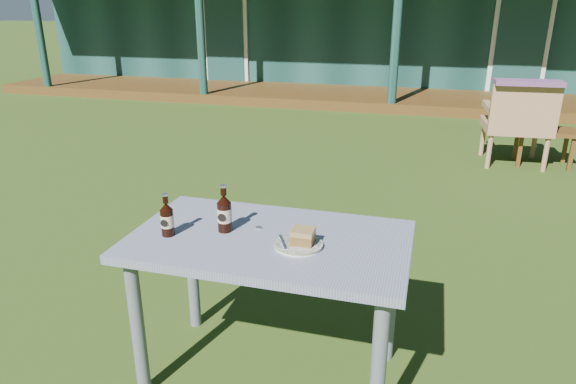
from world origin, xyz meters
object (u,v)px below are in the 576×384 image
(cafe_table, at_px, (269,258))
(cola_bottle_near, at_px, (224,213))
(armchair_left, at_px, (519,120))
(cake_slice, at_px, (303,236))
(cola_bottle_far, at_px, (167,219))
(plate, at_px, (299,244))
(side_table, at_px, (545,135))

(cafe_table, relative_size, cola_bottle_near, 5.58)
(cafe_table, distance_m, armchair_left, 4.20)
(cake_slice, distance_m, cola_bottle_far, 0.59)
(plate, relative_size, cake_slice, 2.22)
(cafe_table, height_order, cola_bottle_far, cola_bottle_far)
(cafe_table, xyz_separation_m, armchair_left, (1.52, 3.91, -0.12))
(cafe_table, relative_size, cola_bottle_far, 6.25)
(cake_slice, bearing_deg, side_table, 67.62)
(cafe_table, bearing_deg, armchair_left, 68.71)
(plate, bearing_deg, armchair_left, 70.82)
(armchair_left, bearing_deg, cafe_table, -111.29)
(cafe_table, height_order, cake_slice, cake_slice)
(cola_bottle_far, distance_m, side_table, 4.70)
(plate, height_order, cake_slice, cake_slice)
(cola_bottle_near, bearing_deg, cola_bottle_far, -153.74)
(cola_bottle_near, bearing_deg, cafe_table, -2.33)
(cake_slice, bearing_deg, cola_bottle_far, -174.56)
(cake_slice, height_order, side_table, cake_slice)
(plate, xyz_separation_m, armchair_left, (1.38, 3.96, -0.23))
(armchair_left, bearing_deg, cake_slice, -109.01)
(armchair_left, bearing_deg, side_table, 15.52)
(plate, height_order, cola_bottle_far, cola_bottle_far)
(plate, distance_m, armchair_left, 4.20)
(cola_bottle_far, bearing_deg, cafe_table, 13.20)
(plate, relative_size, cola_bottle_far, 1.06)
(armchair_left, relative_size, side_table, 1.49)
(cola_bottle_near, height_order, armchair_left, cola_bottle_near)
(cola_bottle_near, height_order, cola_bottle_far, cola_bottle_near)
(cake_slice, relative_size, cola_bottle_far, 0.48)
(cafe_table, height_order, plate, plate)
(cola_bottle_near, bearing_deg, side_table, 63.00)
(plate, distance_m, cola_bottle_far, 0.58)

